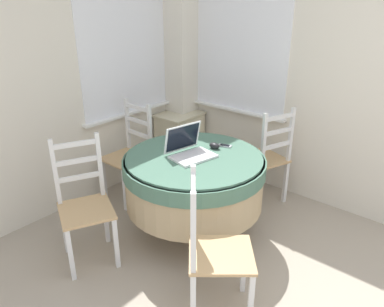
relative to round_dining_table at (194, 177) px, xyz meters
The scene contains 10 objects.
corner_room_shell 0.84m from the round_dining_table, 32.22° to the left, with size 4.26×4.59×2.55m.
round_dining_table is the anchor object (origin of this frame).
laptop 0.25m from the round_dining_table, 117.22° to the left, with size 0.39×0.35×0.25m.
computer_mouse 0.32m from the round_dining_table, ahead, with size 0.06×0.10×0.05m.
cell_phone 0.39m from the round_dining_table, 11.28° to the right, with size 0.09×0.13×0.01m.
dining_chair_near_back_window 0.90m from the round_dining_table, 85.22° to the left, with size 0.41×0.39×0.98m.
dining_chair_near_right_window 0.89m from the round_dining_table, 12.22° to the right, with size 0.49×0.51×0.98m.
dining_chair_camera_near 0.89m from the round_dining_table, 132.19° to the right, with size 0.55×0.55×0.98m.
dining_chair_left_flank 0.90m from the round_dining_table, 151.60° to the left, with size 0.52×0.53×0.98m.
corner_cabinet 1.37m from the round_dining_table, 46.95° to the left, with size 0.50×0.41×0.66m.
Camera 1 is at (-1.33, -0.27, 1.96)m, focal length 35.00 mm.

